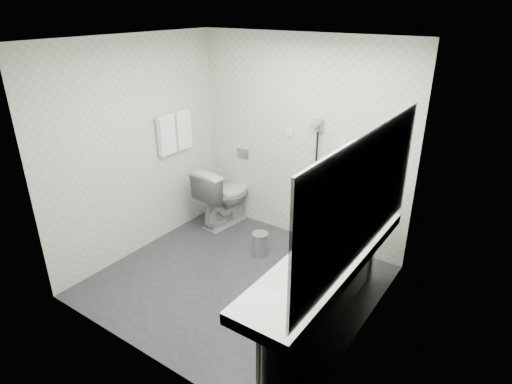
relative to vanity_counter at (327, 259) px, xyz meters
The scene contains 32 objects.
floor 1.39m from the vanity_counter, 169.92° to the left, with size 2.80×2.80×0.00m, color #28282D.
ceiling 2.05m from the vanity_counter, 169.92° to the left, with size 2.80×2.80×0.00m, color silver.
wall_back 1.93m from the vanity_counter, 126.87° to the left, with size 2.80×2.80×0.00m, color beige.
wall_front 1.64m from the vanity_counter, 135.64° to the right, with size 2.80×2.80×0.00m, color beige.
wall_left 2.57m from the vanity_counter, behind, with size 2.60×2.60×0.00m, color beige.
wall_right 0.56m from the vanity_counter, 36.03° to the left, with size 2.60×2.60×0.00m, color beige.
vanity_counter is the anchor object (origin of this frame).
vanity_panel 0.43m from the vanity_counter, ahead, with size 0.03×2.15×0.75m, color gray.
vanity_post_near 1.12m from the vanity_counter, 86.97° to the right, with size 0.06×0.06×0.75m, color silver.
vanity_post_far 1.12m from the vanity_counter, 86.97° to the left, with size 0.06×0.06×0.75m, color silver.
mirror 0.70m from the vanity_counter, ahead, with size 0.02×2.20×1.05m, color #B2BCC6.
basin_near 0.65m from the vanity_counter, 90.00° to the right, with size 0.40×0.31×0.05m, color silver.
basin_far 0.65m from the vanity_counter, 90.00° to the left, with size 0.40×0.31×0.05m, color silver.
faucet_near 0.69m from the vanity_counter, 73.30° to the right, with size 0.04×0.04×0.15m, color silver.
faucet_far 0.69m from the vanity_counter, 73.30° to the left, with size 0.04×0.04×0.15m, color silver.
soap_bottle_a 0.14m from the vanity_counter, 44.15° to the left, with size 0.05×0.05×0.12m, color silver.
soap_bottle_b 0.29m from the vanity_counter, 65.57° to the left, with size 0.08×0.08×0.10m, color silver.
soap_bottle_c 0.15m from the vanity_counter, ahead, with size 0.05×0.05×0.12m, color silver.
glass_left 0.36m from the vanity_counter, 68.87° to the left, with size 0.06×0.06×0.12m, color silver.
glass_right 0.44m from the vanity_counter, 61.82° to the left, with size 0.06×0.06×0.10m, color silver.
toilet 2.43m from the vanity_counter, 150.09° to the left, with size 0.46×0.81×0.82m, color silver.
flush_plate 2.48m from the vanity_counter, 143.06° to the left, with size 0.18×0.02×0.12m, color #B2B5BA.
pedal_bin 1.60m from the vanity_counter, 147.02° to the left, with size 0.20×0.20×0.27m, color #B2B5BA.
bin_lid 1.55m from the vanity_counter, 147.02° to the left, with size 0.20×0.20×0.01m, color #B2B5BA.
towel_rail 2.69m from the vanity_counter, 163.14° to the left, with size 0.02×0.02×0.62m, color silver.
towel_near 2.59m from the vanity_counter, 166.10° to the left, with size 0.07×0.24×0.48m, color white.
towel_far 2.67m from the vanity_counter, 160.15° to the left, with size 0.07×0.24×0.48m, color white.
dryer_cradle 1.85m from the vanity_counter, 120.76° to the left, with size 0.10×0.04×0.14m, color gray.
dryer_barrel 1.81m from the vanity_counter, 122.01° to the left, with size 0.08×0.08×0.14m, color gray.
dryer_cord 1.76m from the vanity_counter, 121.02° to the left, with size 0.02×0.02×0.35m, color black.
switch_plate_a 2.04m from the vanity_counter, 130.59° to the left, with size 0.09×0.02×0.09m, color silver.
switch_plate_b 1.69m from the vanity_counter, 111.13° to the left, with size 0.09×0.02×0.09m, color silver.
Camera 1 is at (2.40, -3.09, 2.81)m, focal length 30.24 mm.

